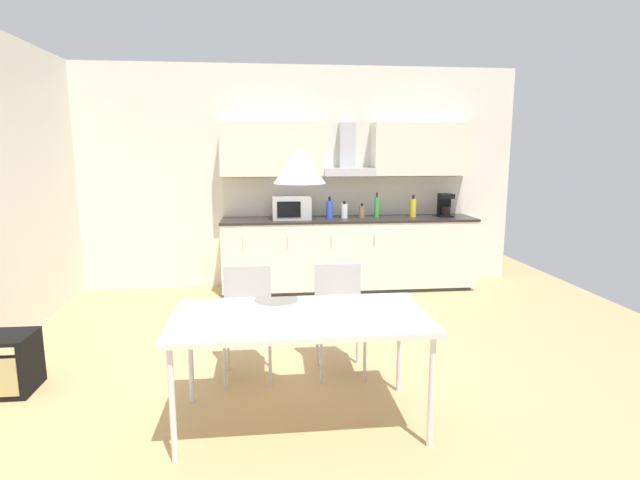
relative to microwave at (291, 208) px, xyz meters
name	(u,v)px	position (x,y,z in m)	size (l,w,h in m)	color
ground_plane	(299,386)	(-0.10, -2.67, -1.08)	(7.75, 8.95, 0.02)	tan
wall_back	(282,178)	(-0.10, 0.36, 0.36)	(6.20, 0.10, 2.86)	silver
kitchen_counter	(349,253)	(0.74, 0.00, -0.60)	(3.24, 0.64, 0.93)	#333333
backsplash_tile	(346,196)	(0.74, 0.30, 0.11)	(3.22, 0.02, 0.51)	silver
upper_wall_cabinets	(348,150)	(0.74, 0.14, 0.72)	(3.22, 0.40, 0.67)	silver
microwave	(291,208)	(0.00, 0.00, 0.00)	(0.48, 0.35, 0.28)	#ADADB2
coffee_maker	(445,205)	(2.01, 0.03, 0.01)	(0.18, 0.19, 0.30)	black
bottle_green	(377,207)	(1.11, 0.05, 0.00)	(0.06, 0.06, 0.32)	green
bottle_yellow	(413,207)	(1.59, 0.03, -0.02)	(0.08, 0.08, 0.29)	yellow
bottle_blue	(330,209)	(0.48, -0.01, -0.02)	(0.08, 0.08, 0.28)	blue
bottle_white	(344,211)	(0.68, 0.00, -0.05)	(0.08, 0.08, 0.22)	white
bottle_brown	(362,212)	(0.90, 0.01, -0.06)	(0.08, 0.08, 0.18)	brown
dining_table	(301,321)	(-0.12, -3.22, -0.37)	(1.63, 0.84, 0.75)	silver
chair_far_right	(339,307)	(0.25, -2.42, -0.54)	(0.41, 0.41, 0.87)	#B2B2B7
chair_far_left	(248,310)	(-0.48, -2.42, -0.54)	(0.40, 0.40, 0.87)	#B2B2B7
pendant_lamp	(300,165)	(-0.12, -3.22, 0.62)	(0.32, 0.32, 0.22)	silver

